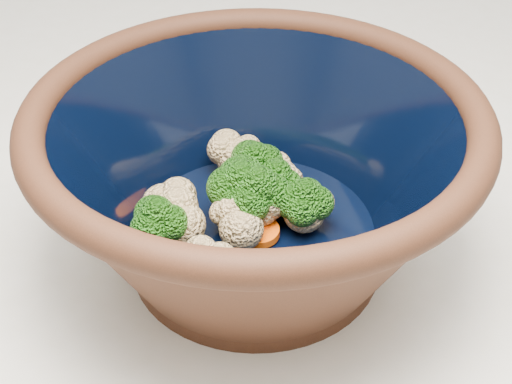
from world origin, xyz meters
name	(u,v)px	position (x,y,z in m)	size (l,w,h in m)	color
mixing_bowl	(256,177)	(-0.07, 0.06, 0.98)	(0.34, 0.34, 0.14)	black
vegetable_pile	(242,199)	(-0.08, 0.06, 0.95)	(0.14, 0.16, 0.06)	#608442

